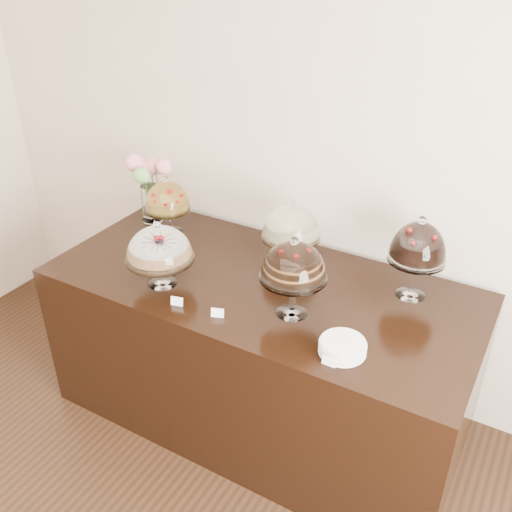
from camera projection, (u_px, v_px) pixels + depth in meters
The scene contains 12 objects.
wall_back at pixel (345, 144), 2.93m from camera, with size 5.00×0.04×3.00m, color beige.
display_counter at pixel (261, 351), 3.12m from camera, with size 2.20×1.00×0.90m, color black.
cake_stand_sugar_sponge at pixel (159, 247), 2.78m from camera, with size 0.34×0.34×0.35m.
cake_stand_choco_layer at pixel (294, 264), 2.53m from camera, with size 0.31×0.31×0.40m.
cake_stand_cheesecake at pixel (291, 225), 2.95m from camera, with size 0.31×0.31×0.37m.
cake_stand_dark_choco at pixel (418, 245), 2.66m from camera, with size 0.28×0.28×0.43m.
cake_stand_fruit_tart at pixel (167, 198), 3.27m from camera, with size 0.27×0.27×0.35m.
flower_vase at pixel (149, 180), 3.38m from camera, with size 0.27×0.24×0.43m.
plate_stack at pixel (342, 347), 2.40m from camera, with size 0.20×0.20×0.06m.
price_card_left at pixel (177, 301), 2.71m from camera, with size 0.06×0.01×0.04m, color white.
price_card_right at pixel (329, 361), 2.34m from camera, with size 0.06×0.01×0.04m, color white.
price_card_extra at pixel (217, 313), 2.63m from camera, with size 0.06×0.01×0.04m, color white.
Camera 1 is at (1.01, 0.32, 2.47)m, focal length 40.00 mm.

